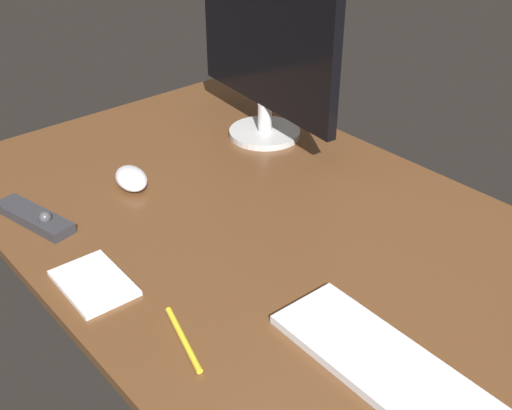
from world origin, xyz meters
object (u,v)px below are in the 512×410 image
at_px(keyboard, 383,364).
at_px(computer_mouse, 131,178).
at_px(monitor, 265,50).
at_px(notepad, 94,283).
at_px(media_remote, 35,217).
at_px(pen, 183,339).

xyz_separation_m(keyboard, computer_mouse, (-0.68, 0.00, 0.01)).
height_order(monitor, notepad, monitor).
bearing_deg(computer_mouse, media_remote, -74.64).
bearing_deg(keyboard, monitor, 152.62).
height_order(notepad, pen, same).
distance_m(monitor, notepad, 0.68).
relative_size(monitor, computer_mouse, 4.61).
bearing_deg(monitor, computer_mouse, -83.80).
relative_size(keyboard, media_remote, 1.77).
height_order(keyboard, notepad, keyboard).
xyz_separation_m(computer_mouse, pen, (0.45, -0.19, -0.01)).
relative_size(notepad, pen, 1.03).
bearing_deg(notepad, pen, 10.29).
distance_m(monitor, keyboard, 0.81).
bearing_deg(notepad, media_remote, 178.21).
bearing_deg(pen, computer_mouse, 173.88).
xyz_separation_m(computer_mouse, notepad, (0.25, -0.22, -0.01)).
bearing_deg(keyboard, media_remote, -161.00).
relative_size(computer_mouse, pen, 0.74).
bearing_deg(monitor, keyboard, -22.76).
height_order(computer_mouse, media_remote, media_remote).
relative_size(monitor, pen, 3.39).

